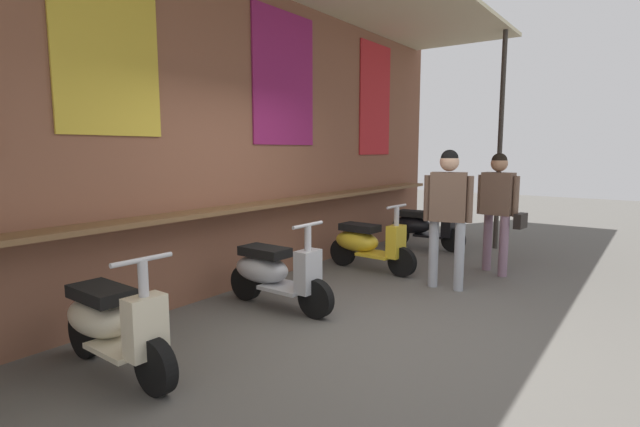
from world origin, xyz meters
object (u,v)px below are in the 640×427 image
scooter_silver (273,272)px  scooter_yellow (366,243)px  shopper_browsing (448,204)px  shopper_with_handbag (499,201)px  scooter_cream (111,323)px  scooter_black (421,226)px

scooter_silver → scooter_yellow: size_ratio=1.00×
scooter_yellow → shopper_browsing: (-0.23, -1.26, 0.67)m
scooter_silver → shopper_with_handbag: shopper_with_handbag is taller
scooter_yellow → shopper_browsing: shopper_browsing is taller
scooter_cream → shopper_with_handbag: (4.77, -1.55, 0.62)m
scooter_yellow → shopper_with_handbag: shopper_with_handbag is taller
scooter_yellow → shopper_with_handbag: 1.90m
scooter_yellow → shopper_with_handbag: bearing=33.9°
scooter_black → shopper_browsing: bearing=-62.4°
scooter_black → shopper_with_handbag: (-0.97, -1.55, 0.62)m
scooter_silver → shopper_with_handbag: (2.89, -1.55, 0.62)m
scooter_yellow → shopper_with_handbag: size_ratio=0.85×
scooter_cream → shopper_browsing: (3.65, -1.26, 0.67)m
scooter_black → shopper_browsing: (-2.08, -1.26, 0.67)m
scooter_yellow → shopper_browsing: bearing=-6.1°
shopper_with_handbag → scooter_silver: bearing=158.2°
scooter_black → scooter_yellow: bearing=-93.6°
scooter_cream → scooter_black: same height
scooter_black → shopper_with_handbag: size_ratio=0.85×
scooter_silver → scooter_black: bearing=91.0°
scooter_cream → shopper_with_handbag: 5.06m
scooter_cream → shopper_browsing: size_ratio=0.82×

